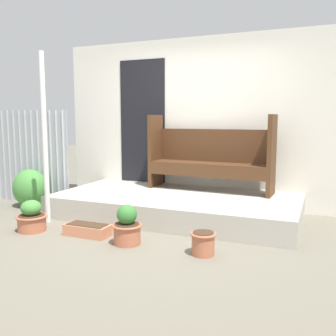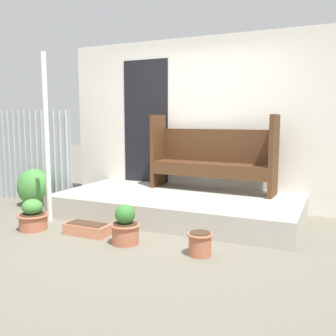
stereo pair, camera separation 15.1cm
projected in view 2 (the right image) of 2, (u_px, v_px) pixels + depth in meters
The scene contains 11 objects.
ground_plane at pixel (151, 232), 4.52m from camera, with size 24.00×24.00×0.00m, color #706B5B.
porch_slab at pixel (177, 206), 5.24m from camera, with size 3.34×1.63×0.30m.
house_wall at pixel (196, 122), 5.87m from camera, with size 4.54×0.08×2.60m.
fence_corrugated at pixel (18, 155), 6.29m from camera, with size 2.22×0.05×1.49m.
support_post at pixel (47, 139), 4.87m from camera, with size 0.06×0.06×2.20m.
bench at pixel (212, 155), 5.49m from camera, with size 1.87×0.49×1.12m.
flower_pot_left at pixel (33, 216), 4.60m from camera, with size 0.38×0.38×0.38m.
flower_pot_middle at pixel (125, 227), 4.08m from camera, with size 0.33×0.33×0.44m.
flower_pot_right at pixel (200, 243), 3.73m from camera, with size 0.27×0.27×0.24m.
planter_box_rect at pixel (87, 229), 4.41m from camera, with size 0.54×0.24×0.14m.
shrub_by_fence at pixel (34, 187), 5.86m from camera, with size 0.54×0.49×0.59m.
Camera 2 is at (2.01, -3.90, 1.36)m, focal length 40.00 mm.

